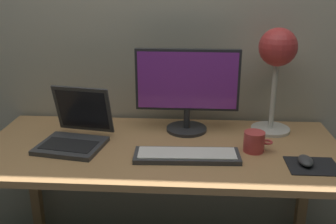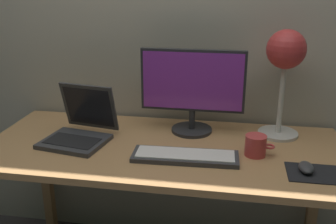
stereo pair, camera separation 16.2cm
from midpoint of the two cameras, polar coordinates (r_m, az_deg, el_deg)
back_wall at (r=1.99m, az=-2.52°, el=14.77°), size 4.80×0.06×2.60m
desk at (r=1.78m, az=-3.59°, el=-7.40°), size 1.60×0.70×0.74m
monitor at (r=1.84m, az=0.31°, el=3.80°), size 0.49×0.20×0.40m
keyboard_main at (r=1.63m, az=-0.09°, el=-6.42°), size 0.45×0.16×0.03m
laptop at (r=1.82m, az=-15.73°, el=-2.32°), size 0.32×0.33×0.25m
desk_lamp at (r=1.85m, az=13.28°, el=7.95°), size 0.19×0.19×0.50m
mousepad at (r=1.64m, az=17.77°, el=-7.61°), size 0.20×0.16×0.00m
mouse at (r=1.63m, az=16.84°, el=-6.91°), size 0.06×0.10×0.03m
coffee_mug at (r=1.70m, az=9.89°, el=-4.37°), size 0.12×0.09×0.09m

